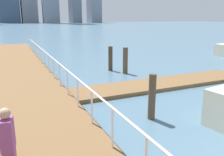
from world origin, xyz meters
name	(u,v)px	position (x,y,z in m)	size (l,w,h in m)	color
ground_plane	(71,57)	(0.00, 20.00, 0.00)	(300.00, 300.00, 0.00)	slate
floating_dock	(159,84)	(1.95, 8.88, 0.09)	(10.90, 2.00, 0.18)	brown
boardwalk_railing	(63,71)	(-3.15, 8.99, 1.23)	(0.06, 28.95, 1.08)	white
dock_piling_0	(152,97)	(-0.81, 5.48, 0.83)	(0.26, 0.26, 1.66)	brown
dock_piling_1	(125,61)	(1.57, 12.14, 0.85)	(0.32, 0.32, 1.70)	brown
dock_piling_3	(110,59)	(1.04, 13.31, 0.83)	(0.29, 0.29, 1.66)	#473826
pedestrian_1	(9,147)	(-5.47, 3.22, 1.22)	(0.27, 0.39, 1.59)	#994C8C
skyline_tower_6	(94,1)	(50.17, 152.04, 13.96)	(6.99, 12.14, 27.92)	gray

